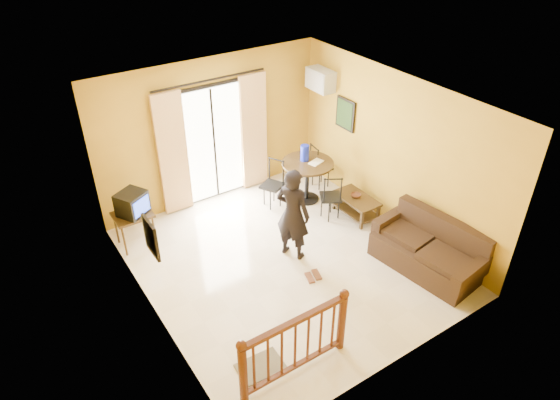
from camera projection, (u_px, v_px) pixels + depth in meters
ground at (286, 261)px, 8.34m from camera, size 5.00×5.00×0.00m
room_shell at (287, 173)px, 7.41m from camera, size 5.00×5.00×5.00m
balcony_door at (214, 143)px, 9.40m from camera, size 2.25×0.14×2.46m
tv_table at (133, 218)px, 8.44m from camera, size 0.63×0.53×0.63m
television at (132, 203)px, 8.30m from camera, size 0.59×0.57×0.40m
picture_left at (151, 238)px, 6.33m from camera, size 0.05×0.42×0.52m
dining_table at (307, 170)px, 9.58m from camera, size 1.00×1.00×0.83m
water_jug at (305, 153)px, 9.48m from camera, size 0.17×0.17×0.31m
serving_tray at (316, 162)px, 9.47m from camera, size 0.32×0.25×0.02m
dining_chairs at (307, 202)px, 9.85m from camera, size 1.72×1.50×0.95m
air_conditioner at (320, 80)px, 9.50m from camera, size 0.31×0.60×0.40m
botanical_print at (345, 114)px, 9.38m from camera, size 0.05×0.50×0.60m
coffee_table at (356, 203)px, 9.33m from camera, size 0.50×0.89×0.40m
bowl at (356, 195)px, 9.26m from camera, size 0.23×0.23×0.06m
sofa at (429, 250)px, 8.05m from camera, size 1.06×1.94×0.88m
standing_person at (293, 214)px, 8.05m from camera, size 0.62×0.71×1.64m
stair_balustrade at (295, 342)px, 6.17m from camera, size 1.63×0.13×1.04m
doormat at (260, 366)px, 6.53m from camera, size 0.62×0.43×0.02m
sandals at (313, 276)px, 8.00m from camera, size 0.31×0.27×0.03m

